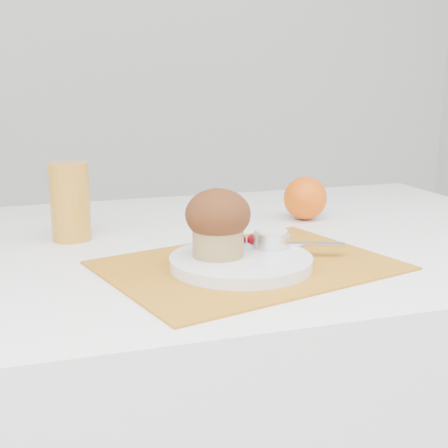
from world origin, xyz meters
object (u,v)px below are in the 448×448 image
object	(u,v)px
muffin	(218,221)
orange	(305,198)
table	(230,432)
juice_glass	(70,202)
plate	(241,262)

from	to	relation	value
muffin	orange	bearing A→B (deg)	44.69
table	juice_glass	size ratio (longest dim) A/B	9.03
juice_glass	muffin	bearing A→B (deg)	-51.13
plate	orange	distance (m)	0.35
orange	muffin	xyz separation A→B (m)	(-0.26, -0.25, 0.03)
juice_glass	muffin	distance (m)	0.30
plate	muffin	bearing A→B (deg)	154.62
orange	juice_glass	bearing A→B (deg)	-177.52
juice_glass	muffin	size ratio (longest dim) A/B	1.35
plate	muffin	xyz separation A→B (m)	(-0.03, 0.01, 0.06)
plate	juice_glass	world-z (taller)	juice_glass
table	muffin	size ratio (longest dim) A/B	12.20
table	orange	world-z (taller)	orange
table	muffin	distance (m)	0.48
plate	juice_glass	xyz separation A→B (m)	(-0.22, 0.25, 0.05)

